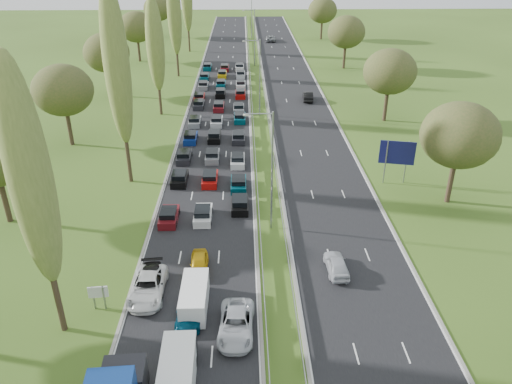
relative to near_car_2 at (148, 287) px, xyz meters
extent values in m
plane|color=#385319|center=(10.45, 47.22, -0.82)|extent=(260.00, 260.00, 0.00)
cube|color=black|center=(3.70, 49.72, -0.82)|extent=(10.50, 215.00, 0.04)
cube|color=black|center=(17.20, 49.72, -0.82)|extent=(10.50, 215.00, 0.04)
cube|color=gray|center=(9.30, 49.72, -0.27)|extent=(0.06, 215.00, 0.32)
cube|color=gray|center=(11.60, 49.72, -0.27)|extent=(0.06, 215.00, 0.32)
cylinder|color=gray|center=(10.45, 10.22, 5.18)|extent=(0.18, 0.18, 12.00)
cylinder|color=gray|center=(10.45, 45.22, 5.18)|extent=(0.18, 0.18, 12.00)
cylinder|color=gray|center=(10.45, 80.22, 5.18)|extent=(0.18, 0.18, 12.00)
cylinder|color=gray|center=(10.45, 115.22, 5.18)|extent=(0.18, 0.18, 12.00)
cylinder|color=#2D2116|center=(-5.55, -3.78, 2.78)|extent=(0.44, 0.44, 7.20)
ellipsoid|color=#5E6E2F|center=(-5.55, -3.78, 11.58)|extent=(2.80, 2.80, 16.00)
cylinder|color=#2D2116|center=(-5.55, 21.22, 3.14)|extent=(0.44, 0.44, 7.92)
ellipsoid|color=#5E6E2F|center=(-5.55, 21.22, 12.82)|extent=(2.80, 2.80, 17.60)
cylinder|color=#2D2116|center=(-5.55, 46.22, 2.42)|extent=(0.44, 0.44, 6.48)
ellipsoid|color=#5E6E2F|center=(-5.55, 46.22, 10.34)|extent=(2.80, 2.80, 14.40)
cylinder|color=#2D2116|center=(-5.55, 71.22, 2.78)|extent=(0.44, 0.44, 7.20)
ellipsoid|color=#5E6E2F|center=(-5.55, 71.22, 11.58)|extent=(2.80, 2.80, 16.00)
cylinder|color=#2D2116|center=(-5.55, 96.22, 3.14)|extent=(0.44, 0.44, 7.92)
cylinder|color=#2D2116|center=(-16.05, 12.22, 1.60)|extent=(0.56, 0.56, 4.84)
cylinder|color=#2D2116|center=(-16.05, 33.22, 1.60)|extent=(0.56, 0.56, 4.84)
ellipsoid|color=#38471E|center=(-16.05, 33.22, 6.88)|extent=(8.00, 8.00, 6.80)
cylinder|color=#2D2116|center=(-16.05, 57.22, 1.60)|extent=(0.56, 0.56, 4.84)
ellipsoid|color=#38471E|center=(-16.05, 57.22, 6.88)|extent=(8.00, 8.00, 6.80)
cylinder|color=#2D2116|center=(-16.05, 85.22, 1.60)|extent=(0.56, 0.56, 4.84)
ellipsoid|color=#38471E|center=(-16.05, 85.22, 6.88)|extent=(8.00, 8.00, 6.80)
cylinder|color=#2D2116|center=(-16.05, 117.22, 1.60)|extent=(0.56, 0.56, 4.84)
ellipsoid|color=#38471E|center=(-16.05, 117.22, 6.88)|extent=(8.00, 8.00, 6.80)
cylinder|color=#2D2116|center=(29.95, 15.22, 1.60)|extent=(0.56, 0.56, 4.84)
ellipsoid|color=#38471E|center=(29.95, 15.22, 6.88)|extent=(8.00, 8.00, 6.80)
cylinder|color=#2D2116|center=(29.95, 42.22, 1.60)|extent=(0.56, 0.56, 4.84)
ellipsoid|color=#38471E|center=(29.95, 42.22, 6.88)|extent=(8.00, 8.00, 6.80)
cylinder|color=#2D2116|center=(29.95, 77.22, 1.60)|extent=(0.56, 0.56, 4.84)
ellipsoid|color=#38471E|center=(29.95, 77.22, 6.88)|extent=(8.00, 8.00, 6.80)
cylinder|color=#2D2116|center=(29.95, 112.22, 1.60)|extent=(0.56, 0.56, 4.84)
ellipsoid|color=#38471E|center=(29.95, 112.22, 6.88)|extent=(8.00, 8.00, 6.80)
cube|color=#590F14|center=(0.17, 11.77, -0.38)|extent=(1.75, 4.00, 0.80)
cube|color=black|center=(0.24, 20.72, -0.38)|extent=(1.75, 4.00, 0.80)
cube|color=black|center=(0.12, 27.23, -0.38)|extent=(1.75, 4.00, 0.80)
cube|color=navy|center=(0.34, 33.96, -0.38)|extent=(1.75, 4.00, 0.80)
cube|color=slate|center=(0.36, 40.85, -0.38)|extent=(1.75, 4.00, 0.80)
cube|color=black|center=(0.30, 49.60, -0.38)|extent=(1.75, 4.00, 0.80)
cube|color=#A50C0A|center=(0.10, 53.83, -0.38)|extent=(1.75, 4.00, 0.80)
cube|color=slate|center=(0.29, 61.60, -0.38)|extent=(1.75, 4.00, 0.80)
cube|color=#053F4C|center=(0.06, 68.06, -0.38)|extent=(1.75, 4.00, 0.80)
cube|color=#053F4C|center=(0.12, 76.79, -0.38)|extent=(1.75, 4.00, 0.80)
cube|color=silver|center=(3.58, 12.03, -0.38)|extent=(1.75, 4.00, 0.80)
cube|color=#A50C0A|center=(3.82, 20.50, -0.38)|extent=(1.75, 4.00, 0.80)
cube|color=slate|center=(3.75, 27.32, -0.38)|extent=(1.75, 4.00, 0.80)
cube|color=black|center=(3.66, 34.43, -0.38)|extent=(1.75, 4.00, 0.80)
cube|color=#B2B7BC|center=(3.71, 40.84, -0.38)|extent=(1.75, 4.00, 0.80)
cube|color=#590F14|center=(3.73, 48.30, -0.38)|extent=(1.75, 4.00, 0.80)
cube|color=black|center=(3.71, 56.34, -0.38)|extent=(1.75, 4.00, 0.80)
cube|color=#053F4C|center=(3.57, 62.62, -0.38)|extent=(1.75, 4.00, 0.80)
cube|color=#BF990C|center=(3.55, 70.13, -0.38)|extent=(1.75, 4.00, 0.80)
cube|color=#590F14|center=(3.89, 75.76, -0.38)|extent=(1.75, 4.00, 0.80)
cube|color=black|center=(7.34, 14.19, -0.38)|extent=(1.75, 4.00, 0.80)
cube|color=#053F4C|center=(7.17, 19.09, -0.38)|extent=(1.75, 4.00, 0.80)
cube|color=silver|center=(7.03, 25.82, -0.38)|extent=(1.75, 4.00, 0.80)
cube|color=black|center=(7.08, 33.85, -0.38)|extent=(1.75, 4.00, 0.80)
cube|color=#053F4C|center=(7.25, 42.43, -0.38)|extent=(1.75, 4.00, 0.80)
cube|color=slate|center=(7.06, 47.31, -0.38)|extent=(1.75, 4.00, 0.80)
cube|color=#A50C0A|center=(7.32, 55.73, -0.38)|extent=(1.75, 4.00, 0.80)
cube|color=silver|center=(7.36, 62.14, -0.38)|extent=(1.75, 4.00, 0.80)
cube|color=#B2B7BC|center=(7.32, 69.98, -0.38)|extent=(1.75, 4.00, 0.80)
cube|color=silver|center=(7.10, 76.46, -0.38)|extent=(1.75, 4.00, 0.80)
imported|color=silver|center=(0.00, 0.00, 0.00)|extent=(2.67, 5.77, 1.60)
imported|color=black|center=(0.12, 0.50, -0.04)|extent=(2.58, 5.43, 1.53)
imported|color=#05364F|center=(3.58, -2.72, -0.13)|extent=(1.91, 4.66, 1.35)
imported|color=#CA9D0D|center=(3.87, 3.35, -0.15)|extent=(1.75, 3.92, 1.31)
imported|color=#B4B7BF|center=(7.13, -4.46, -0.04)|extent=(2.78, 5.57, 1.52)
imported|color=#B1B4BC|center=(15.68, 2.77, -0.08)|extent=(1.85, 4.30, 1.45)
imported|color=black|center=(19.19, 53.19, -0.02)|extent=(1.92, 4.82, 1.56)
imported|color=gray|center=(15.55, 109.32, -0.02)|extent=(2.81, 5.72, 1.56)
cube|color=black|center=(0.37, -10.21, 0.75)|extent=(2.59, 2.33, 2.20)
cube|color=white|center=(3.45, -9.28, 0.33)|extent=(2.16, 5.40, 2.16)
cube|color=black|center=(3.45, -6.90, 0.23)|extent=(2.11, 0.86, 1.73)
cylinder|color=black|center=(2.54, -7.55, -0.43)|extent=(0.27, 0.73, 0.73)
cube|color=white|center=(3.89, -1.69, 0.24)|extent=(1.98, 4.95, 1.98)
cube|color=black|center=(3.89, 0.49, 0.14)|extent=(1.93, 0.79, 1.58)
cylinder|color=black|center=(3.04, -0.11, -0.46)|extent=(0.25, 0.67, 0.67)
cylinder|color=black|center=(4.73, -3.27, -0.46)|extent=(0.25, 0.67, 0.67)
cylinder|color=gray|center=(-3.85, -1.55, 0.23)|extent=(0.16, 0.16, 2.10)
cylinder|color=gray|center=(-3.05, -1.55, 0.23)|extent=(0.16, 0.16, 2.10)
cube|color=silver|center=(-3.45, -1.55, 0.78)|extent=(1.50, 0.24, 1.00)
cylinder|color=gray|center=(24.15, 20.02, 1.78)|extent=(0.16, 0.16, 5.20)
cylinder|color=gray|center=(26.55, 20.02, 1.78)|extent=(0.16, 0.16, 5.20)
cube|color=#131456|center=(25.35, 20.02, 2.98)|extent=(3.93, 0.96, 2.80)
camera|label=1|loc=(7.84, -32.23, 24.96)|focal=35.00mm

